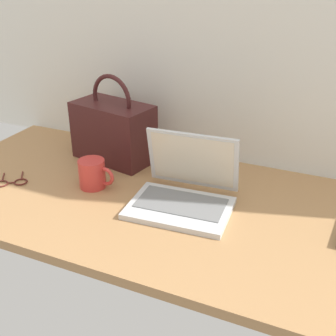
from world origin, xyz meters
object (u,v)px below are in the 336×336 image
Objects in this scene: laptop at (184,191)px; handbag at (113,131)px; eyeglasses at (11,182)px; coffee_mug at (93,173)px.

handbag is at bearing 151.07° from laptop.
handbag reaches higher than eyeglasses.
laptop is 0.32m from coffee_mug.
laptop is 2.52× the size of coffee_mug.
handbag is (-0.37, 0.21, 0.07)m from laptop.
coffee_mug is 0.29m from eyeglasses.
laptop is 0.61m from eyeglasses.
coffee_mug is 0.24m from handbag.
eyeglasses is at bearing -124.94° from handbag.
eyeglasses is at bearing -160.68° from coffee_mug.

